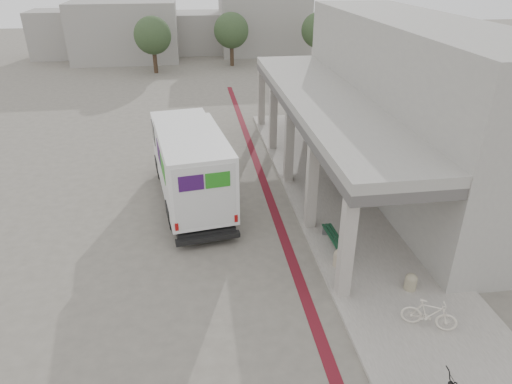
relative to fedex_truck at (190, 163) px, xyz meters
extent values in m
plane|color=#635D55|center=(2.27, -3.34, -1.73)|extent=(120.00, 120.00, 0.00)
cube|color=maroon|center=(3.27, -1.34, -1.72)|extent=(0.35, 40.00, 0.01)
cube|color=gray|center=(6.27, -3.34, -1.67)|extent=(4.40, 28.00, 0.12)
cube|color=gray|center=(9.62, 1.16, 1.77)|extent=(4.30, 17.00, 7.00)
cube|color=#514E4C|center=(5.87, 1.16, 1.77)|extent=(3.40, 16.90, 0.35)
cube|color=gray|center=(5.87, 1.16, 2.12)|extent=(3.40, 16.90, 0.35)
cube|color=gray|center=(-5.73, 30.66, 1.02)|extent=(10.00, 6.00, 5.50)
cube|color=gray|center=(1.27, 34.66, 0.27)|extent=(8.00, 6.00, 4.00)
cube|color=gray|center=(8.27, 32.66, 1.52)|extent=(9.00, 6.00, 6.50)
cube|color=gray|center=(-11.73, 33.66, 0.52)|extent=(7.00, 5.00, 4.50)
cylinder|color=#38281C|center=(-2.73, 24.66, -0.53)|extent=(0.36, 0.36, 2.40)
sphere|color=#283A22|center=(-2.73, 24.66, 1.47)|extent=(3.20, 3.20, 3.20)
cylinder|color=#38281C|center=(4.27, 26.66, -0.53)|extent=(0.36, 0.36, 2.40)
sphere|color=#283A22|center=(4.27, 26.66, 1.47)|extent=(3.20, 3.20, 3.20)
cylinder|color=#38281C|center=(12.27, 25.66, -0.53)|extent=(0.36, 0.36, 2.40)
sphere|color=#283A22|center=(12.27, 25.66, 1.47)|extent=(3.20, 3.20, 3.20)
cube|color=black|center=(0.01, -0.03, -1.33)|extent=(3.04, 7.21, 0.30)
cube|color=white|center=(0.13, -0.92, 0.22)|extent=(3.09, 5.47, 2.60)
cube|color=white|center=(-0.35, 2.49, 0.07)|extent=(2.64, 2.21, 2.30)
cube|color=white|center=(-0.49, 3.53, -0.78)|extent=(2.26, 0.90, 0.80)
cube|color=black|center=(-0.46, 3.28, 0.62)|extent=(2.24, 0.78, 1.05)
cube|color=black|center=(0.50, -3.60, -1.38)|extent=(2.31, 0.56, 0.18)
cube|color=#36114F|center=(-1.16, -0.40, 0.67)|extent=(0.21, 1.39, 0.75)
cube|color=#24841C|center=(-0.95, -1.88, 0.67)|extent=(0.21, 1.39, 0.75)
cube|color=#36114F|center=(0.05, -3.59, 0.82)|extent=(0.84, 0.15, 0.55)
cube|color=#24841C|center=(0.94, -3.46, 0.82)|extent=(0.84, 0.15, 0.55)
cylinder|color=black|center=(-1.39, 2.39, -1.28)|extent=(0.40, 0.93, 0.90)
cylinder|color=black|center=(0.69, 2.68, -1.28)|extent=(0.40, 0.93, 0.90)
cylinder|color=black|center=(-0.76, -2.16, -1.28)|extent=(0.40, 0.93, 0.90)
cylinder|color=black|center=(1.32, -1.87, -1.28)|extent=(0.40, 0.93, 0.90)
cube|color=slate|center=(4.90, -4.97, -1.44)|extent=(0.35, 0.09, 0.35)
cube|color=slate|center=(4.85, -3.60, -1.44)|extent=(0.35, 0.09, 0.35)
cube|color=#133B24|center=(4.74, -4.29, -1.24)|extent=(0.17, 1.64, 0.04)
cube|color=#133B24|center=(4.87, -4.28, -1.24)|extent=(0.17, 1.64, 0.04)
cube|color=#133B24|center=(5.00, -4.28, -1.24)|extent=(0.17, 1.64, 0.04)
cylinder|color=gray|center=(6.50, -6.96, -1.42)|extent=(0.37, 0.37, 0.37)
sphere|color=gray|center=(6.50, -6.96, -1.24)|extent=(0.37, 0.37, 0.37)
cylinder|color=tan|center=(4.71, -5.48, -1.41)|extent=(0.40, 0.40, 0.40)
sphere|color=tan|center=(4.71, -5.48, -1.20)|extent=(0.40, 0.40, 0.40)
cube|color=slate|center=(7.27, 0.18, -1.12)|extent=(0.49, 0.62, 0.97)
imported|color=silver|center=(6.26, -8.56, -1.16)|extent=(1.51, 1.05, 0.89)
camera|label=1|loc=(0.25, -17.26, 7.46)|focal=32.00mm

